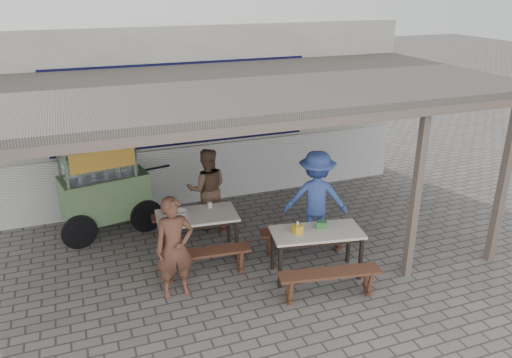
{
  "coord_description": "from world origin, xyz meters",
  "views": [
    {
      "loc": [
        -2.19,
        -6.34,
        4.25
      ],
      "look_at": [
        0.52,
        0.9,
        1.18
      ],
      "focal_mm": 35.0,
      "sensor_mm": 36.0,
      "label": 1
    }
  ],
  "objects": [
    {
      "name": "ground",
      "position": [
        0.0,
        0.0,
        0.0
      ],
      "size": [
        60.0,
        60.0,
        0.0
      ],
      "primitive_type": "plane",
      "color": "slate",
      "rests_on": "ground"
    },
    {
      "name": "back_wall",
      "position": [
        -0.0,
        3.58,
        1.72
      ],
      "size": [
        9.0,
        1.28,
        3.5
      ],
      "color": "beige",
      "rests_on": "ground"
    },
    {
      "name": "warung_roof",
      "position": [
        0.02,
        0.9,
        2.71
      ],
      "size": [
        9.0,
        4.21,
        2.81
      ],
      "color": "#5A524D",
      "rests_on": "ground"
    },
    {
      "name": "table_left",
      "position": [
        -0.53,
        0.81,
        0.67
      ],
      "size": [
        1.35,
        0.84,
        0.75
      ],
      "rotation": [
        0.0,
        0.0,
        -0.09
      ],
      "color": "white",
      "rests_on": "ground"
    },
    {
      "name": "bench_left_street",
      "position": [
        -0.6,
        0.12,
        0.33
      ],
      "size": [
        1.41,
        0.41,
        0.45
      ],
      "rotation": [
        0.0,
        0.0,
        -0.09
      ],
      "color": "brown",
      "rests_on": "ground"
    },
    {
      "name": "bench_left_wall",
      "position": [
        -0.47,
        1.49,
        0.33
      ],
      "size": [
        1.41,
        0.41,
        0.45
      ],
      "rotation": [
        0.0,
        0.0,
        -0.09
      ],
      "color": "brown",
      "rests_on": "ground"
    },
    {
      "name": "table_right",
      "position": [
        1.02,
        -0.4,
        0.67
      ],
      "size": [
        1.46,
        0.87,
        0.75
      ],
      "rotation": [
        0.0,
        0.0,
        -0.18
      ],
      "color": "white",
      "rests_on": "ground"
    },
    {
      "name": "bench_right_street",
      "position": [
        0.9,
        -1.06,
        0.34
      ],
      "size": [
        1.49,
        0.54,
        0.45
      ],
      "rotation": [
        0.0,
        0.0,
        -0.18
      ],
      "color": "brown",
      "rests_on": "ground"
    },
    {
      "name": "bench_right_wall",
      "position": [
        1.14,
        0.26,
        0.34
      ],
      "size": [
        1.49,
        0.54,
        0.45
      ],
      "rotation": [
        0.0,
        0.0,
        -0.18
      ],
      "color": "brown",
      "rests_on": "ground"
    },
    {
      "name": "vendor_cart",
      "position": [
        -1.86,
        2.24,
        0.92
      ],
      "size": [
        2.03,
        1.11,
        1.7
      ],
      "rotation": [
        0.0,
        0.0,
        0.19
      ],
      "color": "#648659",
      "rests_on": "ground"
    },
    {
      "name": "patron_street_side",
      "position": [
        -1.1,
        -0.17,
        0.76
      ],
      "size": [
        0.56,
        0.38,
        1.52
      ],
      "primitive_type": "imported",
      "rotation": [
        0.0,
        0.0,
        0.02
      ],
      "color": "brown",
      "rests_on": "ground"
    },
    {
      "name": "patron_wall_side",
      "position": [
        -0.1,
        1.74,
        0.76
      ],
      "size": [
        0.83,
        0.7,
        1.52
      ],
      "primitive_type": "imported",
      "rotation": [
        0.0,
        0.0,
        2.96
      ],
      "color": "brown",
      "rests_on": "ground"
    },
    {
      "name": "patron_right_table",
      "position": [
        1.49,
        0.55,
        0.83
      ],
      "size": [
        1.24,
        1.01,
        1.66
      ],
      "primitive_type": "imported",
      "rotation": [
        0.0,
        0.0,
        2.71
      ],
      "color": "#3C57AC",
      "rests_on": "ground"
    },
    {
      "name": "tissue_box",
      "position": [
        0.72,
        -0.35,
        0.81
      ],
      "size": [
        0.14,
        0.14,
        0.13
      ],
      "primitive_type": "cube",
      "rotation": [
        0.0,
        0.0,
        0.09
      ],
      "color": "gold",
      "rests_on": "table_right"
    },
    {
      "name": "donation_box",
      "position": [
        1.13,
        -0.33,
        0.8
      ],
      "size": [
        0.19,
        0.16,
        0.11
      ],
      "primitive_type": "cube",
      "rotation": [
        0.0,
        0.0,
        -0.42
      ],
      "color": "#327238",
      "rests_on": "table_right"
    },
    {
      "name": "condiment_jar",
      "position": [
        -0.26,
        1.0,
        0.8
      ],
      "size": [
        0.08,
        0.08,
        0.09
      ],
      "primitive_type": "cylinder",
      "color": "beige",
      "rests_on": "table_left"
    },
    {
      "name": "condiment_bowl",
      "position": [
        -0.77,
        0.9,
        0.78
      ],
      "size": [
        0.27,
        0.27,
        0.05
      ],
      "primitive_type": "imported",
      "rotation": [
        0.0,
        0.0,
        -0.28
      ],
      "color": "silver",
      "rests_on": "table_left"
    }
  ]
}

